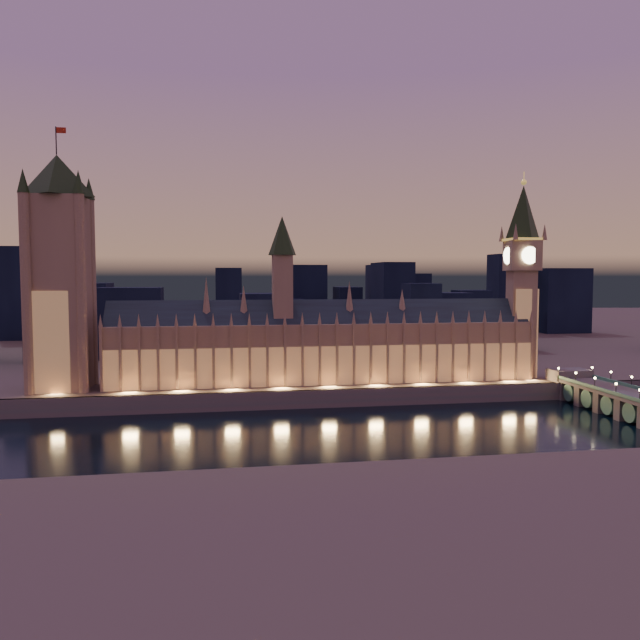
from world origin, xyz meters
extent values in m
plane|color=black|center=(0.00, 0.00, 0.00)|extent=(2000.00, 2000.00, 0.00)
cube|color=#513843|center=(0.00, 520.00, 4.00)|extent=(2000.00, 960.00, 8.00)
cube|color=#465454|center=(0.00, 41.00, 4.00)|extent=(2000.00, 2.50, 8.00)
cube|color=#886B55|center=(8.34, 62.00, 22.00)|extent=(200.09, 20.96, 28.00)
cube|color=#B9824E|center=(8.34, 51.75, 17.00)|extent=(200.00, 0.50, 18.00)
cube|color=black|center=(8.34, 62.00, 39.00)|extent=(200.08, 17.23, 16.26)
cube|color=#886B55|center=(-11.66, 62.00, 52.00)|extent=(9.00, 9.00, 32.00)
cone|color=#1D3217|center=(-11.66, 62.00, 77.00)|extent=(13.00, 13.00, 18.00)
cube|color=#886B55|center=(-91.66, 51.40, 22.00)|extent=(1.20, 1.20, 28.00)
cone|color=#886B55|center=(-91.66, 52.00, 39.00)|extent=(2.00, 2.00, 6.00)
cube|color=#886B55|center=(-83.66, 51.40, 22.00)|extent=(1.20, 1.20, 28.00)
cone|color=#886B55|center=(-83.66, 52.00, 39.00)|extent=(2.00, 2.00, 6.00)
cube|color=#886B55|center=(-75.66, 51.40, 22.00)|extent=(1.20, 1.20, 28.00)
cone|color=#886B55|center=(-75.66, 52.00, 39.00)|extent=(2.00, 2.00, 6.00)
cube|color=#886B55|center=(-67.66, 51.40, 22.00)|extent=(1.20, 1.20, 28.00)
cone|color=#886B55|center=(-67.66, 52.00, 39.00)|extent=(2.00, 2.00, 6.00)
cube|color=#886B55|center=(-59.66, 51.40, 22.00)|extent=(1.20, 1.20, 28.00)
cone|color=#886B55|center=(-59.66, 52.00, 39.00)|extent=(2.00, 2.00, 6.00)
cube|color=#886B55|center=(-51.66, 51.40, 22.00)|extent=(1.20, 1.20, 28.00)
cone|color=#886B55|center=(-51.66, 52.00, 39.00)|extent=(2.00, 2.00, 6.00)
cube|color=#886B55|center=(-43.66, 51.40, 22.00)|extent=(1.20, 1.20, 28.00)
cone|color=#886B55|center=(-43.66, 52.00, 39.00)|extent=(2.00, 2.00, 6.00)
cube|color=#886B55|center=(-35.66, 51.40, 22.00)|extent=(1.20, 1.20, 28.00)
cone|color=#886B55|center=(-35.66, 52.00, 39.00)|extent=(2.00, 2.00, 6.00)
cube|color=#886B55|center=(-27.66, 51.40, 22.00)|extent=(1.20, 1.20, 28.00)
cone|color=#886B55|center=(-27.66, 52.00, 39.00)|extent=(2.00, 2.00, 6.00)
cube|color=#886B55|center=(-19.66, 51.40, 22.00)|extent=(1.20, 1.20, 28.00)
cone|color=#886B55|center=(-19.66, 52.00, 39.00)|extent=(2.00, 2.00, 6.00)
cube|color=#886B55|center=(-11.66, 51.40, 22.00)|extent=(1.20, 1.20, 28.00)
cone|color=#886B55|center=(-11.66, 52.00, 39.00)|extent=(2.00, 2.00, 6.00)
cube|color=#886B55|center=(-3.66, 51.40, 22.00)|extent=(1.20, 1.20, 28.00)
cone|color=#886B55|center=(-3.66, 52.00, 39.00)|extent=(2.00, 2.00, 6.00)
cube|color=#886B55|center=(4.34, 51.40, 22.00)|extent=(1.20, 1.20, 28.00)
cone|color=#886B55|center=(4.34, 52.00, 39.00)|extent=(2.00, 2.00, 6.00)
cube|color=#886B55|center=(12.34, 51.40, 22.00)|extent=(1.20, 1.20, 28.00)
cone|color=#886B55|center=(12.34, 52.00, 39.00)|extent=(2.00, 2.00, 6.00)
cube|color=#886B55|center=(20.34, 51.40, 22.00)|extent=(1.20, 1.20, 28.00)
cone|color=#886B55|center=(20.34, 52.00, 39.00)|extent=(2.00, 2.00, 6.00)
cube|color=#886B55|center=(28.34, 51.40, 22.00)|extent=(1.20, 1.20, 28.00)
cone|color=#886B55|center=(28.34, 52.00, 39.00)|extent=(2.00, 2.00, 6.00)
cube|color=#886B55|center=(36.34, 51.40, 22.00)|extent=(1.20, 1.20, 28.00)
cone|color=#886B55|center=(36.34, 52.00, 39.00)|extent=(2.00, 2.00, 6.00)
cube|color=#886B55|center=(44.34, 51.40, 22.00)|extent=(1.20, 1.20, 28.00)
cone|color=#886B55|center=(44.34, 52.00, 39.00)|extent=(2.00, 2.00, 6.00)
cube|color=#886B55|center=(52.34, 51.40, 22.00)|extent=(1.20, 1.20, 28.00)
cone|color=#886B55|center=(52.34, 52.00, 39.00)|extent=(2.00, 2.00, 6.00)
cube|color=#886B55|center=(60.34, 51.40, 22.00)|extent=(1.20, 1.20, 28.00)
cone|color=#886B55|center=(60.34, 52.00, 39.00)|extent=(2.00, 2.00, 6.00)
cube|color=#886B55|center=(68.34, 51.40, 22.00)|extent=(1.20, 1.20, 28.00)
cone|color=#886B55|center=(68.34, 52.00, 39.00)|extent=(2.00, 2.00, 6.00)
cube|color=#886B55|center=(76.34, 51.40, 22.00)|extent=(1.20, 1.20, 28.00)
cone|color=#886B55|center=(76.34, 52.00, 39.00)|extent=(2.00, 2.00, 6.00)
cube|color=#886B55|center=(84.34, 51.40, 22.00)|extent=(1.20, 1.20, 28.00)
cone|color=#886B55|center=(84.34, 52.00, 39.00)|extent=(2.00, 2.00, 6.00)
cube|color=#886B55|center=(92.34, 51.40, 22.00)|extent=(1.20, 1.20, 28.00)
cone|color=#886B55|center=(92.34, 52.00, 39.00)|extent=(2.00, 2.00, 6.00)
cube|color=#886B55|center=(100.34, 51.40, 22.00)|extent=(1.20, 1.20, 28.00)
cone|color=#886B55|center=(100.34, 52.00, 39.00)|extent=(2.00, 2.00, 6.00)
cube|color=#886B55|center=(108.34, 51.40, 22.00)|extent=(1.20, 1.20, 28.00)
cone|color=#886B55|center=(108.34, 52.00, 39.00)|extent=(2.00, 2.00, 6.00)
cone|color=#886B55|center=(-46.66, 62.00, 49.00)|extent=(4.40, 4.40, 18.00)
cone|color=#886B55|center=(-29.66, 62.00, 47.00)|extent=(4.40, 4.40, 14.00)
cone|color=#886B55|center=(20.34, 62.00, 48.00)|extent=(4.40, 4.40, 16.00)
cone|color=#886B55|center=(46.34, 62.00, 46.00)|extent=(4.40, 4.40, 12.00)
cube|color=#886B55|center=(-110.00, 62.00, 50.46)|extent=(23.56, 23.56, 84.93)
cube|color=#B9824E|center=(-110.00, 50.80, 30.00)|extent=(22.00, 0.50, 44.00)
cone|color=#1D3217|center=(-110.00, 62.00, 101.93)|extent=(31.68, 31.68, 18.00)
cylinder|color=black|center=(-110.00, 62.00, 116.93)|extent=(0.50, 0.50, 12.00)
cube|color=#B22714|center=(-107.80, 62.00, 121.43)|extent=(4.00, 0.15, 2.50)
cylinder|color=#886B55|center=(-121.00, 51.00, 50.46)|extent=(4.40, 4.40, 84.93)
cone|color=#1D3217|center=(-121.00, 51.00, 97.93)|extent=(5.20, 5.20, 10.00)
cylinder|color=#886B55|center=(-121.00, 73.00, 50.46)|extent=(4.40, 4.40, 84.93)
cone|color=#1D3217|center=(-121.00, 73.00, 97.93)|extent=(5.20, 5.20, 10.00)
cylinder|color=#886B55|center=(-99.00, 51.00, 50.46)|extent=(4.40, 4.40, 84.93)
cone|color=#1D3217|center=(-99.00, 51.00, 97.93)|extent=(5.20, 5.20, 10.00)
cylinder|color=#886B55|center=(-99.00, 73.00, 50.46)|extent=(4.40, 4.40, 84.93)
cone|color=#1D3217|center=(-99.00, 73.00, 97.93)|extent=(5.20, 5.20, 10.00)
cube|color=#886B55|center=(108.00, 62.00, 34.48)|extent=(13.72, 13.72, 52.95)
cube|color=#B9824E|center=(108.00, 55.80, 30.00)|extent=(12.00, 0.50, 44.00)
cube|color=#886B55|center=(108.00, 62.00, 68.32)|extent=(15.00, 15.00, 14.75)
cube|color=#F2C64C|center=(108.00, 62.00, 76.30)|extent=(15.75, 15.75, 1.20)
cone|color=#1D3217|center=(108.00, 62.00, 89.90)|extent=(18.00, 18.00, 26.00)
sphere|color=#F2C64C|center=(108.00, 62.00, 104.40)|extent=(2.80, 2.80, 2.80)
cylinder|color=#F2C64C|center=(108.00, 62.00, 106.90)|extent=(0.40, 0.40, 5.00)
cylinder|color=#FFF2BF|center=(108.00, 54.25, 68.32)|extent=(8.40, 0.50, 8.40)
cylinder|color=#FFF2BF|center=(108.00, 69.75, 68.32)|extent=(8.40, 0.50, 8.40)
cylinder|color=#FFF2BF|center=(100.25, 62.00, 68.32)|extent=(0.50, 8.40, 8.40)
cylinder|color=#FFF2BF|center=(115.75, 62.00, 68.32)|extent=(0.50, 8.40, 8.40)
cone|color=#886B55|center=(100.50, 54.50, 79.70)|extent=(2.60, 2.60, 8.00)
cone|color=#886B55|center=(100.50, 69.50, 79.70)|extent=(2.60, 2.60, 8.00)
cone|color=#886B55|center=(115.50, 54.50, 79.70)|extent=(2.60, 2.60, 8.00)
cone|color=#886B55|center=(115.50, 69.50, 79.70)|extent=(2.60, 2.60, 8.00)
cube|color=#2B6D54|center=(116.22, -10.00, 10.90)|extent=(0.80, 100.00, 1.60)
cube|color=#465454|center=(124.87, 45.00, 8.75)|extent=(18.11, 12.00, 9.50)
cylinder|color=black|center=(116.22, -17.14, 12.70)|extent=(0.30, 0.30, 4.40)
sphere|color=#FFD88C|center=(116.22, -17.14, 15.00)|extent=(1.00, 1.00, 1.00)
cube|color=#465454|center=(124.87, -2.86, 4.35)|extent=(16.30, 4.00, 9.50)
cylinder|color=black|center=(116.22, -2.86, 12.70)|extent=(0.30, 0.30, 4.40)
sphere|color=#FFD88C|center=(116.22, -2.86, 15.00)|extent=(1.00, 1.00, 1.00)
cube|color=#465454|center=(124.87, 11.43, 4.35)|extent=(16.30, 4.00, 9.50)
cylinder|color=black|center=(116.22, 11.43, 12.70)|extent=(0.30, 0.30, 4.40)
sphere|color=#FFD88C|center=(116.22, 11.43, 15.00)|extent=(1.00, 1.00, 1.00)
cylinder|color=black|center=(133.53, 11.43, 12.70)|extent=(0.30, 0.30, 4.40)
sphere|color=#FFD88C|center=(133.53, 11.43, 15.00)|extent=(1.00, 1.00, 1.00)
cube|color=#465454|center=(124.87, 25.71, 4.35)|extent=(16.30, 4.00, 9.50)
cylinder|color=black|center=(116.22, 25.71, 12.70)|extent=(0.30, 0.30, 4.40)
sphere|color=#FFD88C|center=(116.22, 25.71, 15.00)|extent=(1.00, 1.00, 1.00)
cylinder|color=black|center=(133.53, 25.71, 12.70)|extent=(0.30, 0.30, 4.40)
sphere|color=#FFD88C|center=(133.53, 25.71, 15.00)|extent=(1.00, 1.00, 1.00)
cube|color=#465454|center=(124.87, 40.00, 4.35)|extent=(16.30, 4.00, 9.50)
cylinder|color=black|center=(116.22, 40.00, 12.70)|extent=(0.30, 0.30, 4.40)
sphere|color=#FFD88C|center=(116.22, 40.00, 15.00)|extent=(1.00, 1.00, 1.00)
cylinder|color=black|center=(133.53, 40.00, 12.70)|extent=(0.30, 0.30, 4.40)
sphere|color=#FFD88C|center=(133.53, 40.00, 15.00)|extent=(1.00, 1.00, 1.00)
cylinder|color=#2B6D54|center=(124.87, 4.29, 4.70)|extent=(15.94, 8.00, 8.00)
cylinder|color=#2B6D54|center=(124.87, 18.57, 4.70)|extent=(15.94, 8.00, 8.00)
cylinder|color=#2B6D54|center=(124.87, 32.86, 4.70)|extent=(15.94, 8.00, 8.00)
cube|color=black|center=(57.88, 130.59, 18.17)|extent=(19.03, 19.80, 20.33)
cube|color=black|center=(263.02, 284.12, 36.65)|extent=(42.59, 22.95, 57.30)
cube|color=black|center=(82.90, 142.01, 30.91)|extent=(19.65, 20.18, 45.82)
cube|color=black|center=(66.96, 287.29, 28.62)|extent=(19.44, 30.73, 41.24)
cube|color=black|center=(30.42, 293.60, 37.88)|extent=(37.76, 19.44, 59.75)
cube|color=black|center=(-33.24, 249.55, 36.20)|extent=(18.99, 34.57, 56.41)
cube|color=black|center=(-17.37, 157.00, 27.83)|extent=(21.11, 25.14, 39.66)
cube|color=black|center=(-94.36, 168.67, 29.65)|extent=(38.19, 23.57, 43.30)
cube|color=black|center=(164.78, 282.97, 18.04)|extent=(43.78, 39.06, 20.09)
cube|color=black|center=(-139.84, 315.96, 30.31)|extent=(19.72, 40.72, 44.62)
cube|color=black|center=(4.76, 279.78, 23.97)|extent=(44.53, 36.65, 31.93)
cube|color=black|center=(-40.65, 299.85, 19.97)|extent=(40.45, 27.15, 23.93)
cube|color=black|center=(-139.18, 158.07, 26.55)|extent=(24.19, 23.03, 37.11)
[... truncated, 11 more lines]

